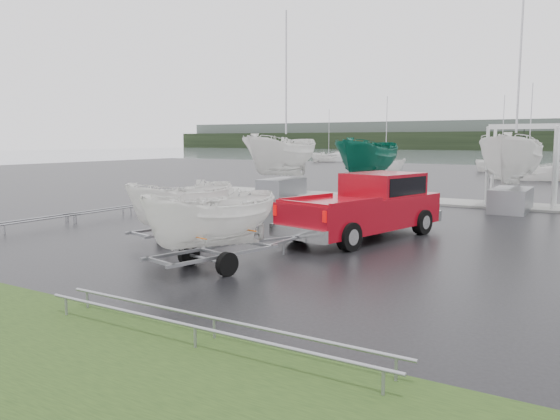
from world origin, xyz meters
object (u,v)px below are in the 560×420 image
at_px(trailer_hitched, 212,171).
at_px(trailer_parked, 181,166).
at_px(pickup_truck, 369,204).
at_px(boat_hoist, 523,154).

xyz_separation_m(trailer_hitched, trailer_parked, (-3.20, 2.48, -0.05)).
height_order(trailer_hitched, trailer_parked, trailer_hitched).
height_order(pickup_truck, boat_hoist, boat_hoist).
distance_m(pickup_truck, boat_hoist, 12.25).
height_order(pickup_truck, trailer_parked, trailer_parked).
distance_m(trailer_hitched, trailer_parked, 4.05).
bearing_deg(pickup_truck, trailer_hitched, -90.00).
relative_size(pickup_truck, trailer_hitched, 1.48).
bearing_deg(trailer_hitched, boat_hoist, 88.69).
xyz_separation_m(trailer_parked, boat_hoist, (8.14, 15.84, 0.17)).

